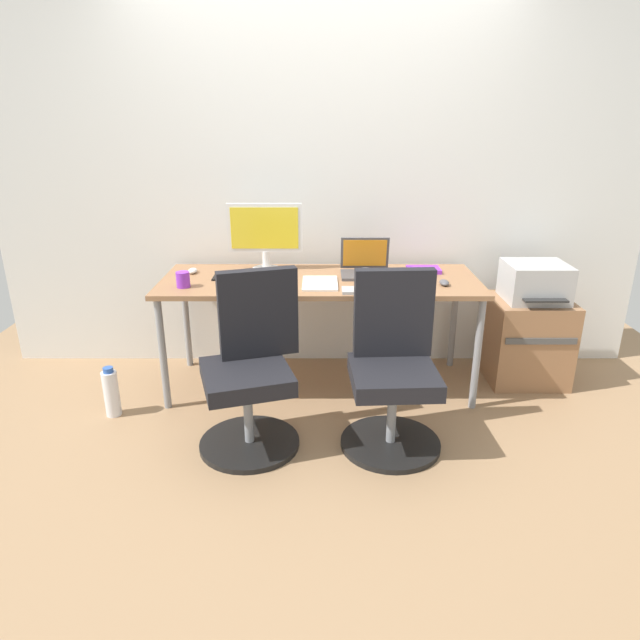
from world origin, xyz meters
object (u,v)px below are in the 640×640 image
at_px(water_bottle_on_floor, 111,393).
at_px(desktop_monitor, 265,232).
at_px(coffee_mug, 183,280).
at_px(printer, 535,282).
at_px(office_chair_left, 251,370).
at_px(open_laptop, 365,266).
at_px(office_chair_right, 393,370).
at_px(side_cabinet, 527,340).

distance_m(water_bottle_on_floor, desktop_monitor, 1.36).
distance_m(desktop_monitor, coffee_mug, 0.63).
bearing_deg(coffee_mug, printer, 6.87).
relative_size(office_chair_left, water_bottle_on_floor, 3.03).
distance_m(office_chair_left, water_bottle_on_floor, 0.95).
distance_m(office_chair_left, open_laptop, 1.07).
bearing_deg(office_chair_right, water_bottle_on_floor, 170.57).
bearing_deg(desktop_monitor, open_laptop, -10.25).
xyz_separation_m(printer, desktop_monitor, (-1.73, 0.13, 0.30)).
xyz_separation_m(office_chair_left, water_bottle_on_floor, (-0.87, 0.27, -0.28)).
bearing_deg(desktop_monitor, water_bottle_on_floor, -144.98).
distance_m(side_cabinet, water_bottle_on_floor, 2.66).
distance_m(desktop_monitor, open_laptop, 0.68).
height_order(open_laptop, coffee_mug, open_laptop).
bearing_deg(desktop_monitor, printer, -4.39).
height_order(office_chair_right, side_cabinet, office_chair_right).
height_order(office_chair_right, coffee_mug, office_chair_right).
bearing_deg(office_chair_left, open_laptop, 49.81).
relative_size(water_bottle_on_floor, open_laptop, 1.00).
bearing_deg(open_laptop, side_cabinet, -0.82).
xyz_separation_m(printer, open_laptop, (-1.09, 0.02, 0.10)).
relative_size(office_chair_right, desktop_monitor, 1.96).
bearing_deg(coffee_mug, open_laptop, 14.32).
relative_size(water_bottle_on_floor, desktop_monitor, 0.65).
bearing_deg(desktop_monitor, office_chair_left, -90.50).
relative_size(office_chair_right, open_laptop, 3.03).
xyz_separation_m(water_bottle_on_floor, desktop_monitor, (0.88, 0.62, 0.84)).
height_order(office_chair_left, printer, office_chair_left).
height_order(side_cabinet, printer, printer).
relative_size(side_cabinet, coffee_mug, 6.16).
bearing_deg(office_chair_left, desktop_monitor, 89.50).
height_order(office_chair_right, water_bottle_on_floor, office_chair_right).
xyz_separation_m(office_chair_left, desktop_monitor, (0.01, 0.89, 0.56)).
distance_m(printer, desktop_monitor, 1.76).
bearing_deg(office_chair_right, coffee_mug, 157.70).
bearing_deg(water_bottle_on_floor, open_laptop, 18.16).
xyz_separation_m(water_bottle_on_floor, open_laptop, (1.52, 0.50, 0.64)).
xyz_separation_m(office_chair_left, printer, (1.74, 0.76, 0.26)).
height_order(desktop_monitor, coffee_mug, desktop_monitor).
xyz_separation_m(office_chair_right, coffee_mug, (-1.19, 0.49, 0.35)).
bearing_deg(coffee_mug, office_chair_left, -47.91).
height_order(side_cabinet, coffee_mug, coffee_mug).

